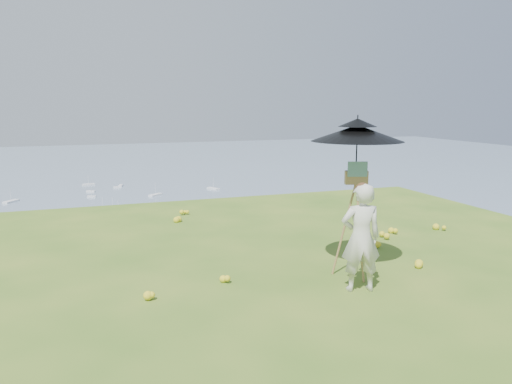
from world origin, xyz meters
name	(u,v)px	position (x,y,z in m)	size (l,w,h in m)	color
ground	(270,294)	(0.00, 0.00, 0.00)	(14.00, 14.00, 0.00)	#3E6C1E
shoreline_tier	(107,339)	(0.00, 75.00, -36.00)	(170.00, 28.00, 8.00)	#73695C
bay_water	(87,181)	(0.00, 240.00, -34.00)	(700.00, 700.00, 0.00)	#7692A9
slope_trees	(120,315)	(0.00, 35.00, -15.00)	(110.00, 50.00, 6.00)	#164715
harbor_town	(104,302)	(0.00, 75.00, -29.50)	(110.00, 22.00, 5.00)	silver
moored_boats	(50,219)	(-12.50, 161.00, -33.65)	(140.00, 140.00, 0.70)	white
wildflowers	(264,284)	(0.00, 0.25, 0.06)	(10.00, 10.50, 0.12)	yellow
painter	(361,238)	(1.22, -0.28, 0.76)	(0.55, 0.36, 1.52)	beige
field_easel	(355,219)	(1.46, 0.29, 0.87)	(0.66, 0.66, 1.75)	olive
sun_umbrella	(357,149)	(1.46, 0.32, 1.92)	(1.35, 1.35, 0.98)	black
painter_cap	(363,186)	(1.22, -0.28, 1.48)	(0.19, 0.23, 0.10)	#C56C73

